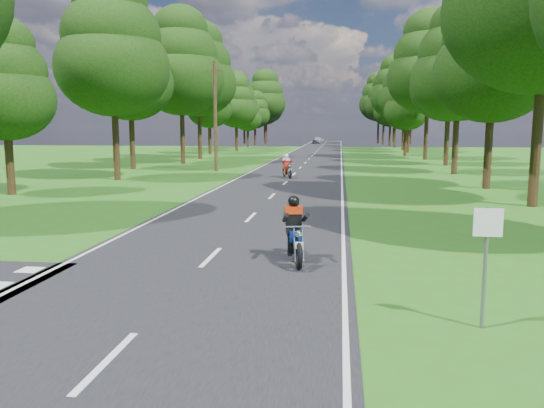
# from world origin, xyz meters

# --- Properties ---
(ground) EXTENTS (160.00, 160.00, 0.00)m
(ground) POSITION_xyz_m (0.00, 0.00, 0.00)
(ground) COLOR #2C5F15
(ground) RESTS_ON ground
(main_road) EXTENTS (7.00, 140.00, 0.02)m
(main_road) POSITION_xyz_m (0.00, 50.00, 0.01)
(main_road) COLOR black
(main_road) RESTS_ON ground
(road_markings) EXTENTS (7.40, 140.00, 0.01)m
(road_markings) POSITION_xyz_m (-0.14, 48.13, 0.02)
(road_markings) COLOR silver
(road_markings) RESTS_ON main_road
(treeline) EXTENTS (40.00, 115.35, 14.78)m
(treeline) POSITION_xyz_m (1.43, 60.06, 8.25)
(treeline) COLOR black
(treeline) RESTS_ON ground
(telegraph_pole) EXTENTS (1.20, 0.26, 8.00)m
(telegraph_pole) POSITION_xyz_m (-6.00, 28.00, 4.07)
(telegraph_pole) COLOR #382616
(telegraph_pole) RESTS_ON ground
(road_sign) EXTENTS (0.45, 0.07, 2.00)m
(road_sign) POSITION_xyz_m (5.50, -2.01, 1.34)
(road_sign) COLOR slate
(road_sign) RESTS_ON ground
(rider_near_blue) EXTENTS (1.00, 1.99, 1.58)m
(rider_near_blue) POSITION_xyz_m (2.11, 1.88, 0.81)
(rider_near_blue) COLOR navy
(rider_near_blue) RESTS_ON main_road
(rider_far_red) EXTENTS (1.19, 1.94, 1.53)m
(rider_far_red) POSITION_xyz_m (-0.21, 23.23, 0.79)
(rider_far_red) COLOR #9C190C
(rider_far_red) RESTS_ON main_road
(distant_car) EXTENTS (2.58, 4.34, 1.39)m
(distant_car) POSITION_xyz_m (-1.24, 97.34, 0.71)
(distant_car) COLOR silver
(distant_car) RESTS_ON main_road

